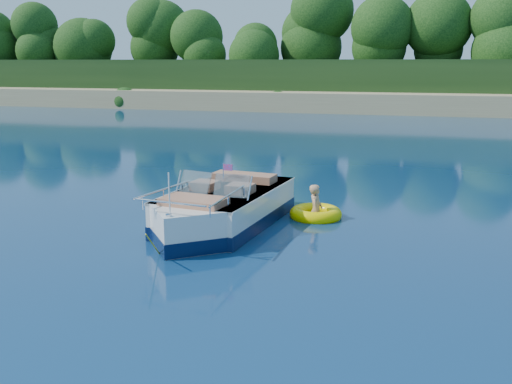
# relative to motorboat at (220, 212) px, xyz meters

# --- Properties ---
(ground) EXTENTS (160.00, 160.00, 0.00)m
(ground) POSITION_rel_motorboat_xyz_m (0.41, -3.54, -0.38)
(ground) COLOR #091E3F
(ground) RESTS_ON ground
(shoreline) EXTENTS (170.00, 59.00, 6.00)m
(shoreline) POSITION_rel_motorboat_xyz_m (0.41, 60.23, 0.60)
(shoreline) COLOR #9B875A
(shoreline) RESTS_ON ground
(treeline) EXTENTS (150.00, 7.12, 8.19)m
(treeline) POSITION_rel_motorboat_xyz_m (0.45, 37.47, 5.17)
(treeline) COLOR #332211
(treeline) RESTS_ON ground
(motorboat) EXTENTS (2.56, 5.87, 1.96)m
(motorboat) POSITION_rel_motorboat_xyz_m (0.00, 0.00, 0.00)
(motorboat) COLOR white
(motorboat) RESTS_ON ground
(tow_tube) EXTENTS (1.43, 1.43, 0.35)m
(tow_tube) POSITION_rel_motorboat_xyz_m (2.02, 1.51, -0.29)
(tow_tube) COLOR #FDDE00
(tow_tube) RESTS_ON ground
(boy) EXTENTS (0.40, 0.77, 1.46)m
(boy) POSITION_rel_motorboat_xyz_m (2.04, 1.45, -0.38)
(boy) COLOR tan
(boy) RESTS_ON ground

